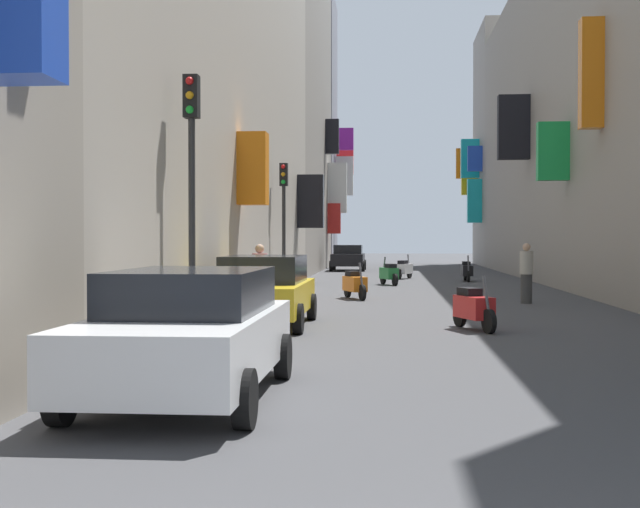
% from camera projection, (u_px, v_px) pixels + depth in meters
% --- Properties ---
extents(ground_plane, '(140.00, 140.00, 0.00)m').
position_uv_depth(ground_plane, '(419.00, 286.00, 32.44)').
color(ground_plane, '#424244').
extents(building_left_mid_a, '(7.10, 28.22, 14.01)m').
position_uv_depth(building_left_mid_a, '(157.00, 65.00, 24.85)').
color(building_left_mid_a, '#B2A899').
rests_on(building_left_mid_a, ground).
extents(building_left_mid_b, '(7.19, 17.04, 19.07)m').
position_uv_depth(building_left_mid_b, '(268.00, 102.00, 47.35)').
color(building_left_mid_b, gray).
rests_on(building_left_mid_b, ground).
extents(building_left_far, '(7.31, 6.12, 18.80)m').
position_uv_depth(building_left_far, '(293.00, 133.00, 59.77)').
color(building_left_far, gray).
rests_on(building_left_far, ground).
extents(building_right_mid_a, '(7.38, 40.53, 14.25)m').
position_uv_depth(building_right_mid_a, '(617.00, 108.00, 33.77)').
color(building_right_mid_a, gray).
rests_on(building_right_mid_a, ground).
extents(building_right_mid_b, '(7.27, 7.60, 16.23)m').
position_uv_depth(building_right_mid_b, '(522.00, 148.00, 57.74)').
color(building_right_mid_b, gray).
rests_on(building_right_mid_b, ground).
extents(parked_car_black, '(1.98, 3.97, 1.48)m').
position_uv_depth(parked_car_black, '(348.00, 257.00, 48.26)').
color(parked_car_black, black).
rests_on(parked_car_black, ground).
extents(parked_car_white, '(2.03, 4.47, 1.49)m').
position_uv_depth(parked_car_white, '(189.00, 331.00, 9.75)').
color(parked_car_white, white).
rests_on(parked_car_white, ground).
extents(parked_car_yellow, '(1.99, 4.33, 1.49)m').
position_uv_depth(parked_car_yellow, '(264.00, 289.00, 17.81)').
color(parked_car_yellow, gold).
rests_on(parked_car_yellow, ground).
extents(scooter_red, '(0.78, 1.73, 1.13)m').
position_uv_depth(scooter_red, '(473.00, 307.00, 17.00)').
color(scooter_red, red).
rests_on(scooter_red, ground).
extents(scooter_white, '(0.81, 1.83, 1.13)m').
position_uv_depth(scooter_white, '(404.00, 269.00, 38.35)').
color(scooter_white, silver).
rests_on(scooter_white, ground).
extents(scooter_orange, '(0.82, 1.83, 1.13)m').
position_uv_depth(scooter_orange, '(355.00, 284.00, 25.73)').
color(scooter_orange, orange).
rests_on(scooter_orange, ground).
extents(scooter_black, '(0.45, 1.89, 1.13)m').
position_uv_depth(scooter_black, '(467.00, 271.00, 36.32)').
color(scooter_black, black).
rests_on(scooter_black, ground).
extents(scooter_green, '(0.79, 1.74, 1.13)m').
position_uv_depth(scooter_green, '(389.00, 273.00, 33.35)').
color(scooter_green, '#287F3D').
rests_on(scooter_green, ground).
extents(pedestrian_crossing, '(0.45, 0.45, 1.72)m').
position_uv_depth(pedestrian_crossing, '(260.00, 279.00, 20.73)').
color(pedestrian_crossing, '#353535').
rests_on(pedestrian_crossing, ground).
extents(pedestrian_near_left, '(0.54, 0.54, 1.72)m').
position_uv_depth(pedestrian_near_left, '(526.00, 273.00, 23.94)').
color(pedestrian_near_left, '#3D3D3D').
rests_on(pedestrian_near_left, ground).
extents(traffic_light_near_corner, '(0.26, 0.34, 4.72)m').
position_uv_depth(traffic_light_near_corner, '(192.00, 163.00, 14.72)').
color(traffic_light_near_corner, '#2D2D2D').
rests_on(traffic_light_near_corner, ground).
extents(traffic_light_far_corner, '(0.26, 0.34, 4.34)m').
position_uv_depth(traffic_light_far_corner, '(284.00, 205.00, 27.66)').
color(traffic_light_far_corner, '#2D2D2D').
rests_on(traffic_light_far_corner, ground).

